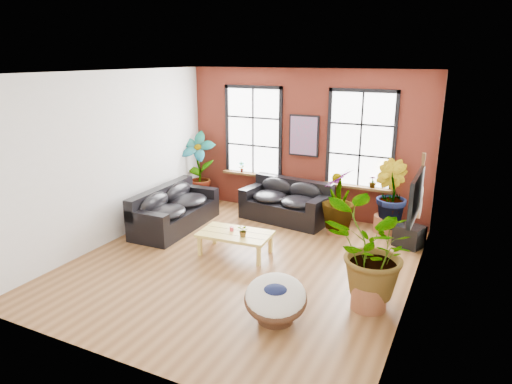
{
  "coord_description": "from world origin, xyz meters",
  "views": [
    {
      "loc": [
        3.69,
        -6.95,
        3.76
      ],
      "look_at": [
        0.0,
        0.6,
        1.25
      ],
      "focal_mm": 32.0,
      "sensor_mm": 36.0,
      "label": 1
    }
  ],
  "objects_px": {
    "sofa_left": "(173,210)",
    "coffee_table": "(235,235)",
    "sofa_back": "(287,202)",
    "papasan_chair": "(276,299)"
  },
  "relations": [
    {
      "from": "coffee_table",
      "to": "papasan_chair",
      "type": "relative_size",
      "value": 1.22
    },
    {
      "from": "sofa_back",
      "to": "sofa_left",
      "type": "distance_m",
      "value": 2.67
    },
    {
      "from": "sofa_left",
      "to": "coffee_table",
      "type": "xyz_separation_m",
      "value": [
        1.97,
        -0.68,
        -0.02
      ]
    },
    {
      "from": "sofa_back",
      "to": "coffee_table",
      "type": "distance_m",
      "value": 2.31
    },
    {
      "from": "sofa_left",
      "to": "papasan_chair",
      "type": "relative_size",
      "value": 1.98
    },
    {
      "from": "sofa_left",
      "to": "coffee_table",
      "type": "height_order",
      "value": "sofa_left"
    },
    {
      "from": "coffee_table",
      "to": "sofa_left",
      "type": "bearing_deg",
      "value": 156.85
    },
    {
      "from": "sofa_back",
      "to": "sofa_left",
      "type": "height_order",
      "value": "sofa_back"
    },
    {
      "from": "sofa_back",
      "to": "papasan_chair",
      "type": "xyz_separation_m",
      "value": [
        1.52,
        -4.13,
        -0.07
      ]
    },
    {
      "from": "sofa_left",
      "to": "papasan_chair",
      "type": "distance_m",
      "value": 4.41
    }
  ]
}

